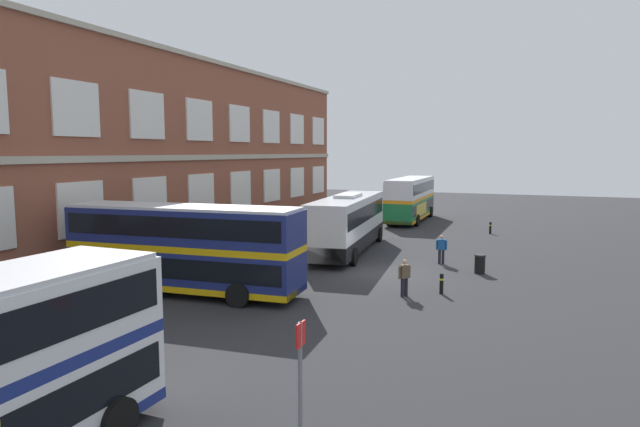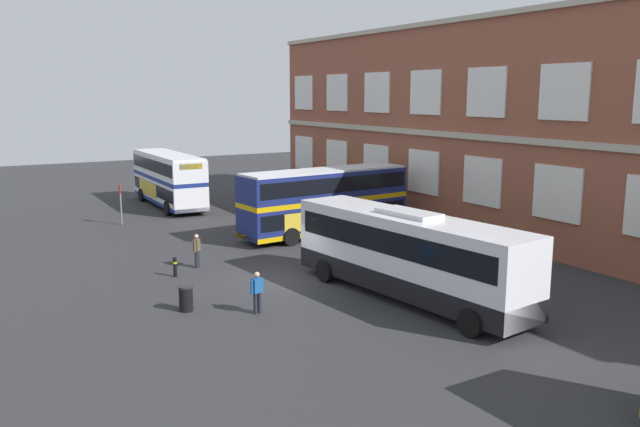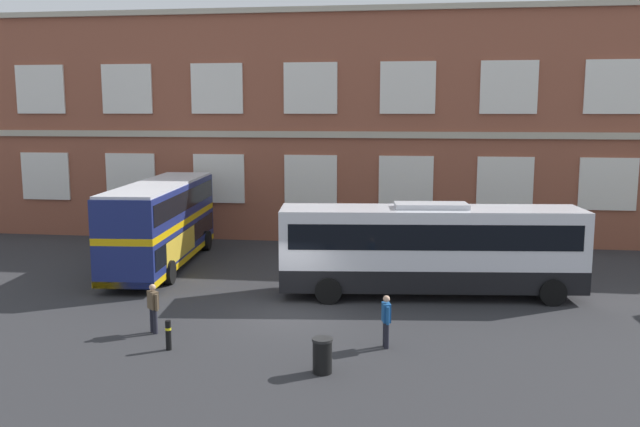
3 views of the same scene
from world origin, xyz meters
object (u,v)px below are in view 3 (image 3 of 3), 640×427
waiting_passenger (153,306)px  double_decker_middle (162,222)px  second_passenger (386,319)px  safety_bollard_east (168,335)px  touring_coach (430,250)px  station_litter_bin (322,355)px

waiting_passenger → double_decker_middle: bearing=109.3°
waiting_passenger → second_passenger: 7.83m
double_decker_middle → waiting_passenger: double_decker_middle is taller
second_passenger → safety_bollard_east: size_ratio=1.79×
double_decker_middle → second_passenger: (11.14, -9.79, -1.22)m
touring_coach → second_passenger: touring_coach is taller
touring_coach → station_litter_bin: touring_coach is taller
waiting_passenger → station_litter_bin: 6.68m
touring_coach → safety_bollard_east: (-8.25, -7.45, -1.42)m
double_decker_middle → safety_bollard_east: 11.91m
waiting_passenger → safety_bollard_east: bearing=-54.1°
safety_bollard_east → station_litter_bin: bearing=-13.2°
safety_bollard_east → second_passenger: bearing=9.8°
waiting_passenger → second_passenger: bearing=-2.3°
second_passenger → double_decker_middle: bearing=138.7°
touring_coach → second_passenger: bearing=-103.4°
touring_coach → station_litter_bin: 9.31m
station_litter_bin → safety_bollard_east: bearing=166.8°
station_litter_bin → double_decker_middle: bearing=127.8°
touring_coach → second_passenger: 6.53m
double_decker_middle → touring_coach: bearing=-15.5°
touring_coach → safety_bollard_east: size_ratio=12.85×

